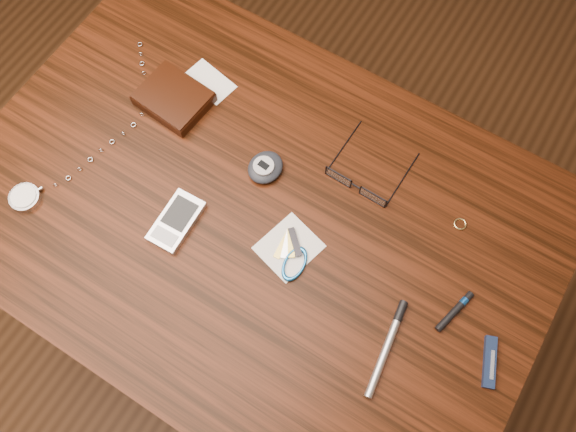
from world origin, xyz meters
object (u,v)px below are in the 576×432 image
Objects in this scene: wallet_and_card at (175,98)px; pocket_watch at (32,192)px; pda_phone at (176,221)px; pocket_knife at (490,362)px; notepad_keys at (292,255)px; desk at (257,231)px; silver_pen at (389,340)px; eyeglasses at (358,184)px; pedometer at (265,167)px.

wallet_and_card reaches higher than pocket_watch.
pocket_knife is (0.54, 0.06, -0.00)m from pda_phone.
wallet_and_card is 1.44× the size of notepad_keys.
desk is 6.32× the size of silver_pen.
eyeglasses is at bearing 154.29° from pocket_knife.
pedometer is (-0.02, 0.07, 0.11)m from desk.
wallet_and_card reaches higher than pocket_knife.
eyeglasses and pedometer have the same top height.
eyeglasses is 0.26m from silver_pen.
desk is 14.11× the size of pedometer.
pda_phone is at bearing -173.19° from pocket_knife.
pedometer is at bearing 168.38° from pocket_knife.
desk is 0.21m from eyeglasses.
notepad_keys is (0.19, 0.05, -0.00)m from pda_phone.
silver_pen is at bearing -160.43° from pocket_knife.
eyeglasses reaches higher than notepad_keys.
wallet_and_card is 0.56m from silver_pen.
wallet_and_card is at bearing 161.55° from silver_pen.
pda_phone is 1.32× the size of pocket_knife.
desk is 12.60× the size of pocket_knife.
pedometer is at bearing -8.24° from wallet_and_card.
eyeglasses reaches higher than pocket_knife.
desk is 2.57× the size of pocket_watch.
pocket_knife is 0.15m from silver_pen.
pocket_knife is 0.50× the size of silver_pen.
notepad_keys is at bearing 14.87° from pda_phone.
pocket_watch is at bearing -147.10° from eyeglasses.
pocket_knife is (0.68, -0.13, -0.01)m from wallet_and_card.
eyeglasses is 1.21× the size of pda_phone.
desk is at bearing -23.88° from wallet_and_card.
pda_phone is at bearing -139.08° from desk.
silver_pen is at bearing -13.80° from desk.
pda_phone reaches higher than desk.
pocket_knife is (0.78, 0.15, -0.00)m from pocket_watch.
desk is 0.32m from silver_pen.
pocket_watch is 4.90× the size of pocket_knife.
eyeglasses is at bearing 32.90° from pocket_watch.
pocket_knife reaches higher than notepad_keys.
wallet_and_card reaches higher than notepad_keys.
pocket_watch is 3.73× the size of pda_phone.
wallet_and_card and pedometer have the same top height.
eyeglasses is at bearing 43.87° from pda_phone.
silver_pen is at bearing 1.86° from pda_phone.
pocket_watch is 0.46m from notepad_keys.
pocket_watch is (-0.47, -0.30, -0.01)m from eyeglasses.
pocket_watch is at bearing -169.14° from pocket_knife.
pedometer is at bearing 155.30° from silver_pen.
desk is at bearing -134.01° from eyeglasses.
desk is at bearing 160.47° from notepad_keys.
pocket_watch reaches higher than notepad_keys.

